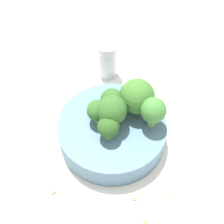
% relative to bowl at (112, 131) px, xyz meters
% --- Properties ---
extents(ground_plane, '(3.00, 3.00, 0.00)m').
position_rel_bowl_xyz_m(ground_plane, '(0.00, 0.00, -0.02)').
color(ground_plane, silver).
extents(bowl, '(0.18, 0.18, 0.05)m').
position_rel_bowl_xyz_m(bowl, '(0.00, 0.00, 0.00)').
color(bowl, slate).
rests_on(bowl, ground_plane).
extents(broccoli_floret_0, '(0.06, 0.06, 0.06)m').
position_rel_bowl_xyz_m(broccoli_floret_0, '(-0.05, 0.01, 0.06)').
color(broccoli_floret_0, '#7A9E5B').
rests_on(broccoli_floret_0, bowl).
extents(broccoli_floret_1, '(0.04, 0.04, 0.05)m').
position_rel_bowl_xyz_m(broccoli_floret_1, '(-0.02, -0.02, 0.05)').
color(broccoli_floret_1, '#84AD66').
rests_on(broccoli_floret_1, bowl).
extents(broccoli_floret_2, '(0.05, 0.05, 0.06)m').
position_rel_bowl_xyz_m(broccoli_floret_2, '(-0.00, 0.00, 0.06)').
color(broccoli_floret_2, '#7A9E5B').
rests_on(broccoli_floret_2, bowl).
extents(broccoli_floret_3, '(0.04, 0.04, 0.04)m').
position_rel_bowl_xyz_m(broccoli_floret_3, '(0.01, -0.02, 0.05)').
color(broccoli_floret_3, '#8EB770').
rests_on(broccoli_floret_3, bowl).
extents(broccoli_floret_4, '(0.04, 0.04, 0.04)m').
position_rel_bowl_xyz_m(broccoli_floret_4, '(0.02, 0.01, 0.05)').
color(broccoli_floret_4, '#7A9E5B').
rests_on(broccoli_floret_4, bowl).
extents(broccoli_floret_5, '(0.04, 0.04, 0.06)m').
position_rel_bowl_xyz_m(broccoli_floret_5, '(-0.04, 0.05, 0.06)').
color(broccoli_floret_5, '#7A9E5B').
rests_on(broccoli_floret_5, bowl).
extents(pepper_shaker, '(0.04, 0.04, 0.08)m').
position_rel_bowl_xyz_m(pepper_shaker, '(-0.12, -0.11, 0.02)').
color(pepper_shaker, '#B2B7BC').
rests_on(pepper_shaker, ground_plane).
extents(almond_crumb_0, '(0.00, 0.01, 0.01)m').
position_rel_bowl_xyz_m(almond_crumb_0, '(0.03, 0.14, -0.02)').
color(almond_crumb_0, tan).
rests_on(almond_crumb_0, ground_plane).
extents(almond_crumb_1, '(0.01, 0.01, 0.01)m').
position_rel_bowl_xyz_m(almond_crumb_1, '(0.07, 0.10, -0.02)').
color(almond_crumb_1, '#AD7F4C').
rests_on(almond_crumb_1, ground_plane).
extents(almond_crumb_2, '(0.01, 0.01, 0.01)m').
position_rel_bowl_xyz_m(almond_crumb_2, '(-0.07, -0.10, -0.02)').
color(almond_crumb_2, '#AD7F4C').
rests_on(almond_crumb_2, ground_plane).
extents(almond_crumb_3, '(0.01, 0.01, 0.01)m').
position_rel_bowl_xyz_m(almond_crumb_3, '(0.14, -0.01, -0.02)').
color(almond_crumb_3, tan).
rests_on(almond_crumb_3, ground_plane).
extents(almond_crumb_4, '(0.01, 0.00, 0.01)m').
position_rel_bowl_xyz_m(almond_crumb_4, '(0.09, 0.13, -0.02)').
color(almond_crumb_4, olive).
rests_on(almond_crumb_4, ground_plane).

